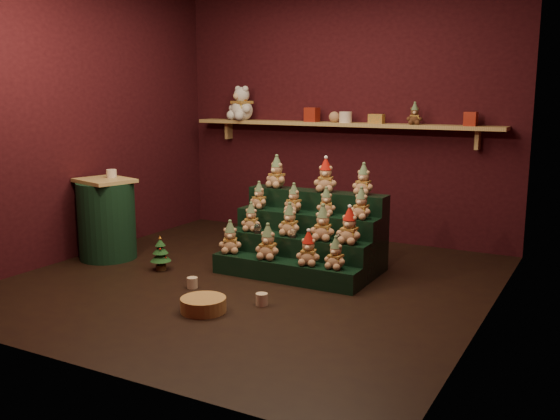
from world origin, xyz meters
The scene contains 41 objects.
ground centered at (0.00, 0.00, 0.00)m, with size 4.00×4.00×0.00m, color black.
back_wall centered at (0.00, 2.05, 1.40)m, with size 4.00×0.10×2.80m, color black.
front_wall centered at (0.00, -2.05, 1.40)m, with size 4.00×0.10×2.80m, color black.
left_wall centered at (-2.05, 0.00, 1.40)m, with size 0.10×4.00×2.80m, color black.
right_wall centered at (2.05, 0.00, 1.40)m, with size 0.10×4.00×2.80m, color black.
back_shelf centered at (0.00, 1.87, 1.29)m, with size 3.60×0.26×0.24m.
riser_tier_front centered at (0.24, 0.15, 0.09)m, with size 1.40×0.22×0.18m, color black.
riser_tier_midfront centered at (0.24, 0.37, 0.18)m, with size 1.40×0.22×0.36m, color black.
riser_tier_midback centered at (0.24, 0.59, 0.27)m, with size 1.40×0.22×0.54m, color black.
riser_tier_back centered at (0.24, 0.81, 0.36)m, with size 1.40×0.22×0.72m, color black.
teddy_0 centered at (-0.34, 0.17, 0.33)m, with size 0.21×0.19×0.30m, color tan, non-canonical shape.
teddy_1 centered at (0.08, 0.15, 0.34)m, with size 0.22×0.20×0.31m, color tan, non-canonical shape.
teddy_2 centered at (0.48, 0.15, 0.33)m, with size 0.21×0.19×0.29m, color tan, non-canonical shape.
teddy_3 centered at (0.74, 0.16, 0.32)m, with size 0.19×0.17×0.27m, color tan, non-canonical shape.
teddy_4 centered at (-0.23, 0.38, 0.49)m, with size 0.19×0.17×0.26m, color tan, non-canonical shape.
teddy_5 centered at (0.17, 0.39, 0.51)m, with size 0.21×0.19×0.29m, color tan, non-canonical shape.
teddy_6 centered at (0.52, 0.36, 0.52)m, with size 0.22×0.20×0.31m, color tan, non-canonical shape.
teddy_7 centered at (0.77, 0.36, 0.52)m, with size 0.22×0.20×0.31m, color tan, non-canonical shape.
teddy_8 centered at (-0.27, 0.59, 0.67)m, with size 0.18×0.16×0.25m, color tan, non-canonical shape.
teddy_9 centered at (0.12, 0.57, 0.67)m, with size 0.19×0.17×0.26m, color tan, non-canonical shape.
teddy_10 centered at (0.44, 0.61, 0.66)m, with size 0.18×0.16×0.25m, color tan, non-canonical shape.
teddy_11 centered at (0.79, 0.58, 0.68)m, with size 0.20×0.18×0.28m, color tan, non-canonical shape.
teddy_12 centered at (-0.20, 0.81, 0.88)m, with size 0.22×0.20×0.31m, color tan, non-canonical shape.
teddy_13 centered at (0.33, 0.81, 0.88)m, with size 0.22×0.20×0.31m, color tan, non-canonical shape.
teddy_14 centered at (0.71, 0.83, 0.86)m, with size 0.20×0.18×0.28m, color tan, non-canonical shape.
snow_globe_a centered at (-0.13, 0.31, 0.41)m, with size 0.07×0.07×0.10m.
snow_globe_b centered at (0.24, 0.31, 0.40)m, with size 0.06×0.06×0.08m.
snow_globe_c centered at (0.69, 0.31, 0.41)m, with size 0.07×0.07×0.09m.
side_table centered at (-1.68, -0.03, 0.40)m, with size 0.63×0.56×0.81m.
table_ornament centered at (-1.68, 0.07, 0.85)m, with size 0.10×0.10×0.08m, color beige.
mini_christmas_tree centered at (-0.94, -0.11, 0.16)m, with size 0.20×0.20×0.33m.
mug_left centered at (-0.35, -0.41, 0.05)m, with size 0.09×0.09×0.09m, color #CAB695.
mug_right centered at (0.39, -0.50, 0.05)m, with size 0.10×0.10×0.10m, color #CAB695.
wicker_basket centered at (0.07, -0.84, 0.06)m, with size 0.35×0.35×0.11m, color #AD8845.
white_bear centered at (-1.24, 1.84, 1.57)m, with size 0.36×0.33×0.51m, color silver, non-canonical shape.
brown_bear centered at (0.87, 1.84, 1.43)m, with size 0.16×0.14×0.22m, color #4E321A, non-canonical shape.
gift_tin_red_a centered at (-0.31, 1.85, 1.40)m, with size 0.14×0.14×0.16m, color maroon.
gift_tin_cream centered at (0.09, 1.85, 1.38)m, with size 0.14×0.14×0.12m, color beige.
gift_tin_red_b centered at (1.44, 1.85, 1.39)m, with size 0.12×0.12×0.14m, color maroon.
shelf_plush_ball centered at (-0.04, 1.85, 1.38)m, with size 0.12×0.12×0.12m, color tan.
scarf_gift_box centered at (0.45, 1.85, 1.37)m, with size 0.16×0.10×0.10m, color orange.
Camera 1 is at (2.77, -4.56, 1.67)m, focal length 40.00 mm.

